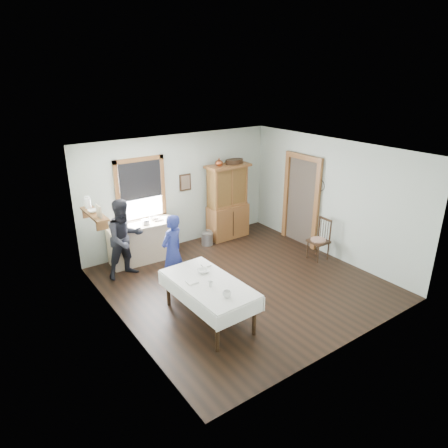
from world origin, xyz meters
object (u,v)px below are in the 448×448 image
object	(u,v)px
work_counter	(143,242)
dining_table	(209,301)
woman_blue	(173,254)
wicker_basket	(224,235)
china_hutch	(228,202)
spindle_chair	(319,239)
pail	(207,239)
figure_dark	(125,241)

from	to	relation	value
work_counter	dining_table	xyz separation A→B (m)	(-0.06, -2.79, -0.08)
dining_table	woman_blue	bearing A→B (deg)	87.73
wicker_basket	china_hutch	bearing A→B (deg)	28.01
china_hutch	woman_blue	xyz separation A→B (m)	(-2.37, -1.44, -0.25)
spindle_chair	pail	size ratio (longest dim) A/B	3.13
dining_table	figure_dark	xyz separation A→B (m)	(-0.53, 2.32, 0.41)
dining_table	figure_dark	bearing A→B (deg)	102.80
pail	wicker_basket	size ratio (longest dim) A/B	0.84
china_hutch	woman_blue	size ratio (longest dim) A/B	1.35
work_counter	spindle_chair	distance (m)	3.97
dining_table	wicker_basket	size ratio (longest dim) A/B	4.97
spindle_chair	figure_dark	distance (m)	4.26
work_counter	dining_table	world-z (taller)	work_counter
pail	spindle_chair	bearing A→B (deg)	-52.47
work_counter	wicker_basket	size ratio (longest dim) A/B	4.25
spindle_chair	wicker_basket	world-z (taller)	spindle_chair
work_counter	spindle_chair	bearing A→B (deg)	-31.14
work_counter	pail	distance (m)	1.67
pail	wicker_basket	bearing A→B (deg)	3.73
dining_table	figure_dark	distance (m)	2.41
wicker_basket	woman_blue	size ratio (longest dim) A/B	0.26
woman_blue	dining_table	bearing A→B (deg)	64.93
figure_dark	pail	bearing A→B (deg)	3.17
spindle_chair	woman_blue	xyz separation A→B (m)	(-3.29, 0.81, 0.22)
china_hutch	work_counter	bearing A→B (deg)	179.99
china_hutch	pail	xyz separation A→B (m)	(-0.72, -0.13, -0.80)
china_hutch	wicker_basket	bearing A→B (deg)	-152.45
work_counter	figure_dark	xyz separation A→B (m)	(-0.59, -0.47, 0.33)
china_hutch	spindle_chair	size ratio (longest dim) A/B	1.98
wicker_basket	woman_blue	bearing A→B (deg)	-148.42
spindle_chair	wicker_basket	xyz separation A→B (m)	(-1.09, 2.16, -0.37)
dining_table	woman_blue	distance (m)	1.41
dining_table	pail	world-z (taller)	dining_table
figure_dark	wicker_basket	bearing A→B (deg)	2.09
wicker_basket	work_counter	bearing A→B (deg)	178.12
spindle_chair	figure_dark	size ratio (longest dim) A/B	0.62
wicker_basket	figure_dark	xyz separation A→B (m)	(-2.78, -0.40, 0.67)
china_hutch	pail	world-z (taller)	china_hutch
china_hutch	dining_table	distance (m)	3.76
spindle_chair	figure_dark	bearing A→B (deg)	157.59
work_counter	figure_dark	bearing A→B (deg)	-138.17
pail	wicker_basket	xyz separation A→B (m)	(0.55, 0.04, -0.05)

